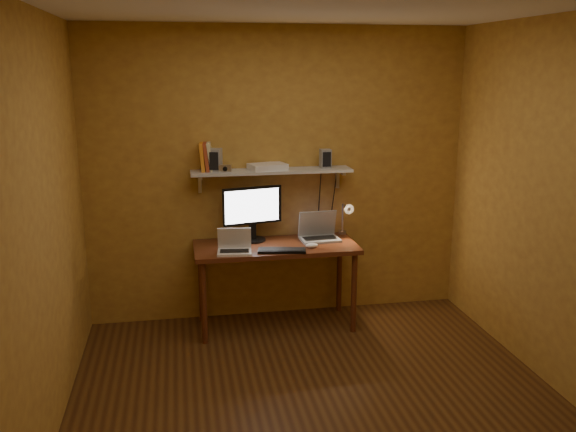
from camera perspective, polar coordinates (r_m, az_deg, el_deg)
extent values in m
cube|color=#583616|center=(4.42, 2.79, -16.89)|extent=(3.40, 3.20, 0.02)
cube|color=silver|center=(3.82, 3.27, 19.27)|extent=(3.40, 3.20, 0.02)
cube|color=gold|center=(5.46, -0.90, 3.85)|extent=(3.40, 0.02, 2.60)
cube|color=gold|center=(2.46, 11.81, -9.16)|extent=(3.40, 0.02, 2.60)
cube|color=gold|center=(3.90, -22.24, -1.27)|extent=(0.02, 3.20, 2.60)
cube|color=gold|center=(4.61, 24.14, 0.76)|extent=(0.02, 3.20, 2.60)
cube|color=maroon|center=(5.26, -1.16, -2.92)|extent=(1.40, 0.60, 0.04)
cylinder|color=maroon|center=(5.10, -7.88, -8.07)|extent=(0.05, 0.05, 0.71)
cylinder|color=maroon|center=(5.30, 6.18, -7.17)|extent=(0.05, 0.05, 0.71)
cylinder|color=maroon|center=(5.55, -8.12, -6.24)|extent=(0.05, 0.05, 0.71)
cylinder|color=maroon|center=(5.73, 4.82, -5.49)|extent=(0.05, 0.05, 0.71)
cube|color=silver|center=(5.30, -1.53, 4.22)|extent=(1.40, 0.25, 0.02)
cube|color=silver|center=(5.37, -8.26, 3.10)|extent=(0.03, 0.03, 0.18)
cube|color=silver|center=(5.55, 4.65, 3.55)|extent=(0.03, 0.03, 0.18)
cylinder|color=black|center=(5.39, -3.31, -2.23)|extent=(0.27, 0.27, 0.02)
cube|color=black|center=(5.37, -3.32, -1.36)|extent=(0.06, 0.05, 0.16)
cube|color=black|center=(5.31, -3.36, 0.98)|extent=(0.53, 0.14, 0.33)
cube|color=white|center=(5.30, -3.34, 0.94)|extent=(0.48, 0.11, 0.29)
cube|color=gray|center=(5.40, 3.00, -2.18)|extent=(0.35, 0.26, 0.02)
cube|color=black|center=(5.39, 3.00, -2.07)|extent=(0.29, 0.15, 0.00)
cube|color=gray|center=(5.44, 2.75, -0.67)|extent=(0.34, 0.09, 0.23)
cube|color=#181647|center=(5.44, 2.75, -0.67)|extent=(0.30, 0.07, 0.20)
cube|color=white|center=(5.04, -5.03, -3.39)|extent=(0.30, 0.22, 0.02)
cube|color=black|center=(5.03, -5.03, -3.27)|extent=(0.25, 0.13, 0.00)
cube|color=white|center=(5.07, -5.04, -2.06)|extent=(0.28, 0.10, 0.19)
cube|color=black|center=(5.07, -5.04, -2.06)|extent=(0.25, 0.08, 0.16)
cube|color=black|center=(5.06, -0.58, -3.24)|extent=(0.42, 0.20, 0.02)
ellipsoid|color=white|center=(5.17, 2.24, -2.76)|extent=(0.11, 0.08, 0.04)
cube|color=silver|center=(5.62, 5.10, -1.77)|extent=(0.05, 0.06, 0.08)
cylinder|color=silver|center=(5.58, 5.13, -0.29)|extent=(0.02, 0.02, 0.28)
cylinder|color=silver|center=(5.48, 5.38, 0.93)|extent=(0.01, 0.16, 0.01)
cone|color=silver|center=(5.40, 5.61, 0.75)|extent=(0.09, 0.09, 0.09)
sphere|color=#FFE0A5|center=(5.38, 5.67, 0.70)|extent=(0.04, 0.04, 0.04)
cube|color=gray|center=(5.23, -6.86, 5.22)|extent=(0.14, 0.14, 0.19)
cube|color=gray|center=(5.39, 3.52, 5.39)|extent=(0.09, 0.09, 0.16)
cube|color=orange|center=(5.26, -8.00, 5.49)|extent=(0.06, 0.17, 0.24)
cube|color=#A54023|center=(5.26, -7.63, 5.50)|extent=(0.07, 0.17, 0.24)
cube|color=beige|center=(5.26, -7.26, 5.52)|extent=(0.08, 0.17, 0.24)
cube|color=silver|center=(5.19, -5.90, 4.44)|extent=(0.11, 0.04, 0.06)
cylinder|color=black|center=(5.17, -5.89, 4.41)|extent=(0.04, 0.03, 0.04)
cube|color=white|center=(5.30, -1.93, 4.64)|extent=(0.35, 0.28, 0.05)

